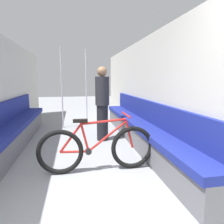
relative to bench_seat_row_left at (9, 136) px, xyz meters
name	(u,v)px	position (x,y,z in m)	size (l,w,h in m)	color
wall_right	(153,91)	(2.74, -0.03, 0.79)	(0.10, 8.84, 2.20)	beige
bench_seat_row_left	(9,136)	(0.00, 0.00, 0.00)	(0.43, 4.77, 0.90)	#5B5B60
bench_seat_row_right	(140,129)	(2.50, 0.00, 0.00)	(0.43, 4.77, 0.90)	#5B5B60
bicycle	(97,149)	(1.49, -1.07, 0.03)	(1.69, 0.46, 0.83)	black
grab_pole_near	(86,88)	(1.54, 2.11, 0.75)	(0.08, 0.08, 2.18)	gray
grab_pole_far	(62,89)	(0.86, 1.78, 0.75)	(0.08, 0.08, 2.18)	gray
passenger_standing	(102,103)	(1.78, 0.43, 0.51)	(0.30, 0.30, 1.59)	black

